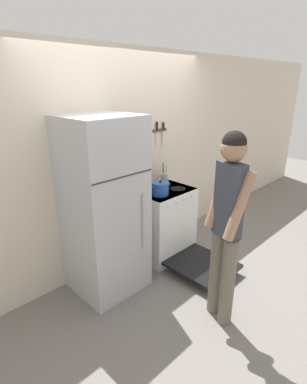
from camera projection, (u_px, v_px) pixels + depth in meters
The scene contains 9 objects.
ground_plane at pixel (130, 252), 4.05m from camera, with size 14.00×14.00×0.00m, color slate.
wall_back at pixel (126, 160), 3.63m from camera, with size 10.00×0.06×2.55m.
refrigerator at pixel (104, 208), 3.09m from camera, with size 0.71×0.71×1.88m.
stove_range at pixel (164, 223), 3.87m from camera, with size 0.71×1.33×0.91m.
dutch_oven_pot at pixel (160, 189), 3.52m from camera, with size 0.26×0.21×0.18m.
tea_kettle at pixel (147, 185), 3.69m from camera, with size 0.21×0.17×0.23m.
utensil_jar at pixel (165, 178), 3.91m from camera, with size 0.10×0.10×0.28m.
person at pixel (227, 221), 2.60m from camera, with size 0.38×0.43×1.81m.
wall_knife_strip at pixel (160, 130), 3.86m from camera, with size 0.24×0.03×0.33m.
Camera 1 is at (-2.26, -2.72, 2.16)m, focal length 28.00 mm.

